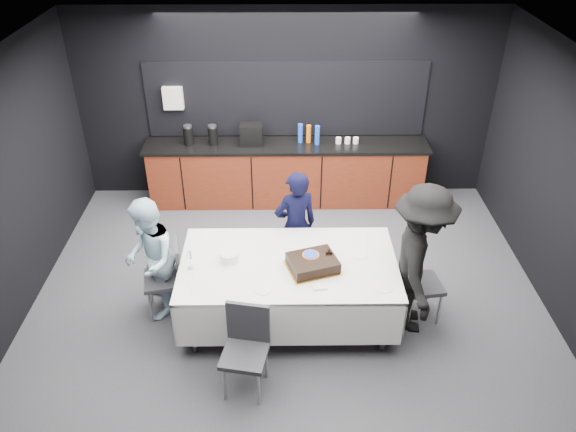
# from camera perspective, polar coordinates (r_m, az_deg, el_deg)

# --- Properties ---
(ground) EXTENTS (6.00, 6.00, 0.00)m
(ground) POSITION_cam_1_polar(r_m,az_deg,el_deg) (6.81, 0.01, -7.91)
(ground) COLOR #45454A
(ground) RESTS_ON ground
(room_shell) EXTENTS (6.04, 5.04, 2.82)m
(room_shell) POSITION_cam_1_polar(r_m,az_deg,el_deg) (5.77, 0.01, 6.23)
(room_shell) COLOR white
(room_shell) RESTS_ON ground
(kitchenette) EXTENTS (4.10, 0.64, 2.05)m
(kitchenette) POSITION_cam_1_polar(r_m,az_deg,el_deg) (8.34, -0.27, 4.94)
(kitchenette) COLOR #5C1E0E
(kitchenette) RESTS_ON ground
(party_table) EXTENTS (2.32, 1.32, 0.78)m
(party_table) POSITION_cam_1_polar(r_m,az_deg,el_deg) (6.09, 0.05, -5.79)
(party_table) COLOR #99999E
(party_table) RESTS_ON ground
(cake_assembly) EXTENTS (0.63, 0.56, 0.17)m
(cake_assembly) POSITION_cam_1_polar(r_m,az_deg,el_deg) (5.89, 2.54, -4.80)
(cake_assembly) COLOR gold
(cake_assembly) RESTS_ON party_table
(plate_stack) EXTENTS (0.20, 0.20, 0.10)m
(plate_stack) POSITION_cam_1_polar(r_m,az_deg,el_deg) (6.04, -6.01, -4.11)
(plate_stack) COLOR white
(plate_stack) RESTS_ON party_table
(loose_plate_near) EXTENTS (0.19, 0.19, 0.01)m
(loose_plate_near) POSITION_cam_1_polar(r_m,az_deg,el_deg) (5.66, -2.53, -7.43)
(loose_plate_near) COLOR white
(loose_plate_near) RESTS_ON party_table
(loose_plate_right_a) EXTENTS (0.18, 0.18, 0.01)m
(loose_plate_right_a) POSITION_cam_1_polar(r_m,az_deg,el_deg) (6.15, 7.24, -3.96)
(loose_plate_right_a) COLOR white
(loose_plate_right_a) RESTS_ON party_table
(loose_plate_right_b) EXTENTS (0.22, 0.22, 0.01)m
(loose_plate_right_b) POSITION_cam_1_polar(r_m,az_deg,el_deg) (5.77, 9.65, -7.05)
(loose_plate_right_b) COLOR white
(loose_plate_right_b) RESTS_ON party_table
(loose_plate_far) EXTENTS (0.20, 0.20, 0.01)m
(loose_plate_far) POSITION_cam_1_polar(r_m,az_deg,el_deg) (6.27, 0.12, -2.85)
(loose_plate_far) COLOR white
(loose_plate_far) RESTS_ON party_table
(fork_pile) EXTENTS (0.15, 0.11, 0.02)m
(fork_pile) POSITION_cam_1_polar(r_m,az_deg,el_deg) (5.68, 3.22, -7.20)
(fork_pile) COLOR white
(fork_pile) RESTS_ON party_table
(champagne_flute) EXTENTS (0.06, 0.06, 0.22)m
(champagne_flute) POSITION_cam_1_polar(r_m,az_deg,el_deg) (5.92, -10.03, -4.02)
(champagne_flute) COLOR white
(champagne_flute) RESTS_ON party_table
(chair_left) EXTENTS (0.50, 0.50, 0.92)m
(chair_left) POSITION_cam_1_polar(r_m,az_deg,el_deg) (6.41, -11.94, -5.60)
(chair_left) COLOR #2E2E33
(chair_left) RESTS_ON ground
(chair_right) EXTENTS (0.47, 0.47, 0.92)m
(chair_right) POSITION_cam_1_polar(r_m,az_deg,el_deg) (6.33, 12.84, -6.25)
(chair_right) COLOR #2E2E33
(chair_right) RESTS_ON ground
(chair_near) EXTENTS (0.49, 0.49, 0.92)m
(chair_near) POSITION_cam_1_polar(r_m,az_deg,el_deg) (5.48, -4.27, -12.71)
(chair_near) COLOR #2E2E33
(chair_near) RESTS_ON ground
(person_center) EXTENTS (0.61, 0.50, 1.45)m
(person_center) POSITION_cam_1_polar(r_m,az_deg,el_deg) (6.68, 0.78, -1.02)
(person_center) COLOR black
(person_center) RESTS_ON ground
(person_left) EXTENTS (0.68, 0.80, 1.46)m
(person_left) POSITION_cam_1_polar(r_m,az_deg,el_deg) (6.31, -13.85, -4.32)
(person_left) COLOR silver
(person_left) RESTS_ON ground
(person_right) EXTENTS (0.79, 1.21, 1.75)m
(person_right) POSITION_cam_1_polar(r_m,az_deg,el_deg) (6.04, 13.23, -4.43)
(person_right) COLOR black
(person_right) RESTS_ON ground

